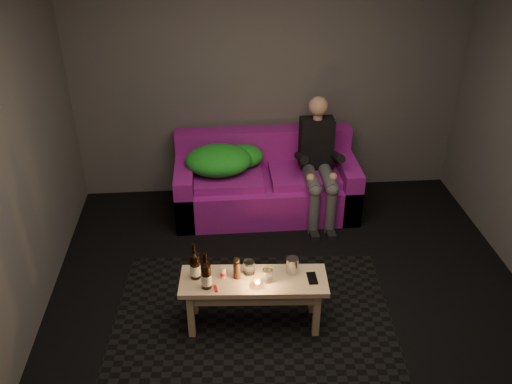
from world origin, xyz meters
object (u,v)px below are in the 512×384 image
Objects in this scene: sofa at (266,184)px; beer_bottle_a at (195,265)px; person at (318,159)px; steel_cup at (292,265)px; beer_bottle_b at (206,275)px; coffee_table at (254,287)px.

sofa is 1.80m from beer_bottle_a.
person reaches higher than steel_cup.
person is 4.00× the size of beer_bottle_b.
steel_cup is (0.04, -1.64, 0.23)m from sofa.
steel_cup is at bearing -88.56° from sofa.
steel_cup is (-0.46, -1.49, -0.12)m from person.
steel_cup is (0.30, 0.06, 0.14)m from coffee_table.
beer_bottle_a is at bearing -128.47° from person.
steel_cup is at bearing -107.22° from person.
beer_bottle_b is (-0.60, -1.76, 0.28)m from sofa.
coffee_table is (-0.25, -1.70, 0.09)m from sofa.
coffee_table is at bearing -168.75° from steel_cup.
beer_bottle_b is (-1.11, -1.61, -0.07)m from person.
coffee_table is at bearing 9.96° from beer_bottle_b.
beer_bottle_b is (-0.35, -0.06, 0.19)m from coffee_table.
person is 1.57m from steel_cup.
beer_bottle_b is at bearing -124.47° from person.
person is at bearing 55.53° from beer_bottle_b.
sofa is 1.66m from steel_cup.
person is 3.99× the size of beer_bottle_a.
sofa is 1.72m from coffee_table.
sofa is 1.63× the size of coffee_table.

